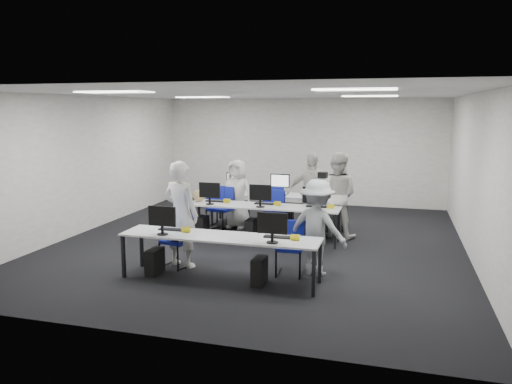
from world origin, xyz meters
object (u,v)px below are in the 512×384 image
(chair_7, at_px, (329,221))
(student_0, at_px, (181,214))
(chair_2, at_px, (221,217))
(student_2, at_px, (237,194))
(chair_0, at_px, (177,250))
(desk_mid, at_px, (263,208))
(chair_6, at_px, (279,217))
(student_3, at_px, (311,193))
(chair_5, at_px, (220,213))
(photographer, at_px, (317,228))
(chair_4, at_px, (317,224))
(desk_front, at_px, (220,239))
(chair_3, at_px, (274,219))
(chair_1, at_px, (290,258))
(student_1, at_px, (337,195))

(chair_7, distance_m, student_0, 3.65)
(chair_2, xyz_separation_m, student_2, (0.27, 0.37, 0.48))
(chair_0, xyz_separation_m, student_0, (0.09, 0.02, 0.65))
(chair_0, bearing_deg, student_0, 27.07)
(desk_mid, xyz_separation_m, student_0, (-0.89, -2.09, 0.24))
(chair_6, xyz_separation_m, student_2, (-0.97, -0.07, 0.49))
(chair_6, height_order, student_3, student_3)
(chair_5, relative_size, chair_7, 1.05)
(photographer, bearing_deg, student_0, 21.11)
(chair_2, height_order, chair_4, chair_2)
(desk_front, relative_size, chair_3, 3.25)
(desk_mid, distance_m, chair_6, 1.03)
(chair_5, bearing_deg, chair_6, 8.11)
(desk_mid, distance_m, chair_0, 2.36)
(desk_front, height_order, chair_1, chair_1)
(desk_front, distance_m, student_3, 3.48)
(chair_0, bearing_deg, desk_front, -13.98)
(chair_3, bearing_deg, photographer, -81.06)
(desk_mid, xyz_separation_m, student_3, (0.88, 0.76, 0.22))
(chair_0, height_order, chair_6, chair_6)
(chair_0, relative_size, student_0, 0.48)
(student_0, relative_size, student_1, 1.02)
(chair_1, xyz_separation_m, student_0, (-1.90, -0.09, 0.65))
(chair_0, xyz_separation_m, chair_3, (1.07, 2.76, 0.03))
(chair_7, bearing_deg, chair_5, 170.51)
(chair_2, relative_size, student_2, 0.62)
(student_1, xyz_separation_m, student_3, (-0.57, 0.09, -0.01))
(photographer, bearing_deg, student_3, -61.86)
(chair_3, relative_size, student_2, 0.63)
(chair_7, height_order, student_1, student_1)
(chair_1, xyz_separation_m, chair_4, (0.04, 2.55, 0.00))
(chair_5, height_order, photographer, photographer)
(chair_4, height_order, chair_6, chair_6)
(chair_1, xyz_separation_m, chair_6, (-0.88, 2.94, 0.02))
(desk_front, bearing_deg, chair_5, 109.82)
(desk_front, xyz_separation_m, photographer, (1.43, 0.70, 0.11))
(desk_front, bearing_deg, chair_3, 88.41)
(chair_7, bearing_deg, student_3, 176.02)
(chair_2, height_order, student_0, student_0)
(chair_7, bearing_deg, student_0, -133.43)
(student_2, distance_m, photographer, 3.58)
(chair_5, bearing_deg, desk_front, -62.95)
(student_0, relative_size, photographer, 1.16)
(chair_0, bearing_deg, student_1, 61.55)
(chair_0, bearing_deg, chair_4, 65.20)
(photographer, bearing_deg, chair_0, 21.47)
(desk_mid, xyz_separation_m, photographer, (1.43, -1.90, 0.11))
(chair_1, relative_size, student_3, 0.49)
(chair_7, bearing_deg, chair_1, -101.82)
(student_3, bearing_deg, desk_front, -110.50)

